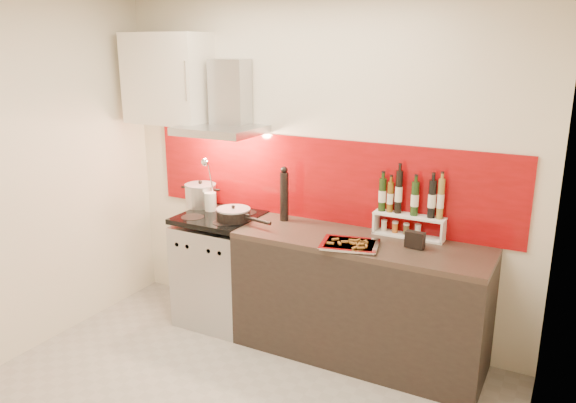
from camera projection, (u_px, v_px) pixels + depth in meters
The scene contains 15 objects.
back_wall at pixel (316, 169), 4.29m from camera, with size 3.40×0.02×2.60m, color silver.
left_wall at pixel (7, 182), 3.88m from camera, with size 0.02×2.80×2.60m, color silver.
right_wall at pixel (540, 273), 2.34m from camera, with size 0.02×2.80×2.60m, color silver.
backsplash at pixel (321, 180), 4.28m from camera, with size 3.00×0.02×0.64m, color maroon.
range_stove at pixel (221, 270), 4.59m from camera, with size 0.60×0.60×0.91m.
counter at pixel (359, 299), 4.04m from camera, with size 1.80×0.60×0.90m.
range_hood at pixel (226, 108), 4.35m from camera, with size 0.62×0.50×0.61m.
upper_cabinet at pixel (168, 79), 4.54m from camera, with size 0.70×0.35×0.72m, color white.
stock_pot at pixel (201, 195), 4.68m from camera, with size 0.26×0.26×0.22m.
saute_pan at pixel (234, 214), 4.31m from camera, with size 0.51×0.26×0.12m.
utensil_jar at pixel (210, 196), 4.54m from camera, with size 0.10×0.14×0.46m.
pepper_mill at pixel (284, 195), 4.30m from camera, with size 0.07×0.07×0.43m.
step_shelf at pixel (409, 210), 3.94m from camera, with size 0.50×0.14×0.47m.
caddy_box at pixel (415, 240), 3.75m from camera, with size 0.13×0.06×0.11m, color black.
baking_tray at pixel (350, 244), 3.79m from camera, with size 0.44×0.38×0.03m.
Camera 1 is at (1.79, -2.41, 2.22)m, focal length 35.00 mm.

